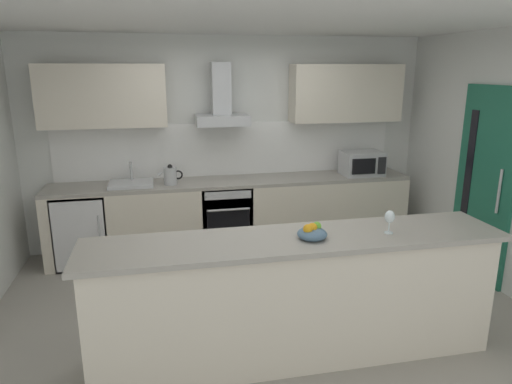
# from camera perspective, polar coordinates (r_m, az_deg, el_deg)

# --- Properties ---
(ground) EXTENTS (5.96, 4.72, 0.02)m
(ground) POSITION_cam_1_polar(r_m,az_deg,el_deg) (4.51, 0.67, -14.41)
(ground) COLOR gray
(ceiling) EXTENTS (5.96, 4.72, 0.02)m
(ceiling) POSITION_cam_1_polar(r_m,az_deg,el_deg) (3.95, 0.80, 20.86)
(ceiling) COLOR white
(wall_back) EXTENTS (5.96, 0.12, 2.60)m
(wall_back) POSITION_cam_1_polar(r_m,az_deg,el_deg) (5.89, -3.40, 6.12)
(wall_back) COLOR silver
(wall_back) RESTS_ON ground
(backsplash_tile) EXTENTS (4.22, 0.02, 0.66)m
(backsplash_tile) POSITION_cam_1_polar(r_m,az_deg,el_deg) (5.83, -3.28, 5.33)
(backsplash_tile) COLOR white
(counter_back) EXTENTS (4.37, 0.60, 0.90)m
(counter_back) POSITION_cam_1_polar(r_m,az_deg,el_deg) (5.72, -2.69, -2.90)
(counter_back) COLOR beige
(counter_back) RESTS_ON ground
(counter_island) EXTENTS (3.17, 0.64, 1.00)m
(counter_island) POSITION_cam_1_polar(r_m,az_deg,el_deg) (3.64, 4.97, -12.90)
(counter_island) COLOR beige
(counter_island) RESTS_ON ground
(upper_cabinets) EXTENTS (4.31, 0.32, 0.70)m
(upper_cabinets) POSITION_cam_1_polar(r_m,az_deg,el_deg) (5.60, -3.13, 11.94)
(upper_cabinets) COLOR beige
(side_door) EXTENTS (0.08, 0.85, 2.05)m
(side_door) POSITION_cam_1_polar(r_m,az_deg,el_deg) (5.42, 26.35, 0.85)
(side_door) COLOR #1E664C
(side_door) RESTS_ON ground
(oven) EXTENTS (0.60, 0.62, 0.80)m
(oven) POSITION_cam_1_polar(r_m,az_deg,el_deg) (5.67, -3.86, -2.96)
(oven) COLOR slate
(oven) RESTS_ON ground
(refrigerator) EXTENTS (0.58, 0.60, 0.85)m
(refrigerator) POSITION_cam_1_polar(r_m,az_deg,el_deg) (5.71, -20.61, -4.19)
(refrigerator) COLOR white
(refrigerator) RESTS_ON ground
(microwave) EXTENTS (0.50, 0.38, 0.30)m
(microwave) POSITION_cam_1_polar(r_m,az_deg,el_deg) (5.99, 12.96, 3.48)
(microwave) COLOR #B7BABC
(microwave) RESTS_ON counter_back
(sink) EXTENTS (0.50, 0.40, 0.26)m
(sink) POSITION_cam_1_polar(r_m,az_deg,el_deg) (5.52, -15.16, 1.08)
(sink) COLOR silver
(sink) RESTS_ON counter_back
(kettle) EXTENTS (0.29, 0.15, 0.24)m
(kettle) POSITION_cam_1_polar(r_m,az_deg,el_deg) (5.45, -10.53, 2.01)
(kettle) COLOR #B7BABC
(kettle) RESTS_ON counter_back
(range_hood) EXTENTS (0.62, 0.45, 0.72)m
(range_hood) POSITION_cam_1_polar(r_m,az_deg,el_deg) (5.54, -4.29, 10.62)
(range_hood) COLOR #B7BABC
(wine_glass) EXTENTS (0.08, 0.08, 0.18)m
(wine_glass) POSITION_cam_1_polar(r_m,az_deg,el_deg) (3.61, 16.20, -3.05)
(wine_glass) COLOR silver
(wine_glass) RESTS_ON counter_island
(fruit_bowl) EXTENTS (0.22, 0.22, 0.13)m
(fruit_bowl) POSITION_cam_1_polar(r_m,az_deg,el_deg) (3.41, 6.95, -5.02)
(fruit_bowl) COLOR slate
(fruit_bowl) RESTS_ON counter_island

